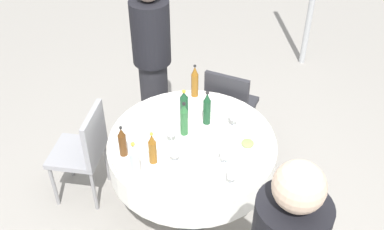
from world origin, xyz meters
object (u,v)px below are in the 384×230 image
plate_inner (210,105)px  chair_mid (85,148)px  bottle_clear_rear (135,161)px  bottle_brown_outer (122,142)px  bottle_green_right (184,120)px  bottle_amber_west (152,149)px  bottle_dark_green_near (184,105)px  wine_glass_near (171,131)px  dining_table (192,152)px  wine_glass_front (175,151)px  plate_south (145,122)px  wine_glass_mid (225,154)px  plate_left (247,145)px  chair_rear (229,103)px  wine_glass_rear (234,116)px  bottle_dark_green_mid (207,109)px  person_west (152,61)px  wine_glass_inner (232,174)px  plate_east (203,149)px  bottle_amber_front (195,82)px

plate_inner → chair_mid: bearing=-65.1°
bottle_clear_rear → bottle_brown_outer: bearing=-142.9°
chair_mid → bottle_green_right: bearing=-87.3°
bottle_amber_west → bottle_dark_green_near: 0.54m
bottle_green_right → wine_glass_near: (0.12, -0.07, -0.02)m
chair_mid → bottle_clear_rear: bearing=-128.8°
dining_table → wine_glass_near: 0.31m
wine_glass_front → plate_south: bearing=-141.0°
bottle_brown_outer → wine_glass_mid: (-0.03, 0.71, -0.02)m
bottle_clear_rear → plate_inner: size_ratio=1.43×
bottle_brown_outer → plate_left: bearing=105.7°
bottle_green_right → bottle_brown_outer: (0.30, -0.38, -0.02)m
wine_glass_front → chair_rear: (-1.06, 0.28, -0.32)m
dining_table → wine_glass_rear: bearing=121.8°
bottle_brown_outer → chair_rear: size_ratio=0.29×
bottle_dark_green_mid → wine_glass_rear: bottle_dark_green_mid is taller
bottle_dark_green_near → dining_table: bearing=24.2°
plate_left → chair_mid: (-0.01, -1.28, -0.23)m
plate_south → bottle_dark_green_near: bearing=112.9°
person_west → chair_mid: (0.86, -0.36, -0.33)m
dining_table → bottle_brown_outer: bearing=-59.2°
dining_table → bottle_amber_west: bearing=-36.1°
bottle_clear_rear → person_west: (-1.29, -0.21, -0.02)m
bottle_amber_west → plate_left: size_ratio=1.14×
dining_table → wine_glass_inner: (0.43, 0.34, 0.26)m
bottle_green_right → plate_east: size_ratio=1.10×
bottle_dark_green_near → wine_glass_inner: 0.79m
bottle_amber_west → bottle_amber_front: size_ratio=0.88×
wine_glass_near → chair_rear: 0.99m
bottle_green_right → chair_rear: (-0.74, 0.27, -0.35)m
wine_glass_front → wine_glass_near: wine_glass_near is taller
wine_glass_inner → bottle_amber_west: bearing=-102.9°
bottle_amber_west → plate_south: bearing=-157.9°
wine_glass_rear → bottle_green_right: bearing=-67.9°
bottle_amber_front → wine_glass_mid: (0.78, 0.34, -0.04)m
person_west → chair_rear: person_west is taller
bottle_dark_green_near → chair_mid: bottle_dark_green_near is taller
wine_glass_near → wine_glass_rear: wine_glass_near is taller
dining_table → bottle_dark_green_mid: 0.35m
dining_table → chair_mid: (0.02, -0.87, -0.07)m
bottle_amber_front → plate_east: bearing=14.8°
bottle_amber_west → plate_left: (-0.28, 0.63, -0.11)m
bottle_dark_green_near → wine_glass_mid: bearing=38.5°
wine_glass_mid → chair_rear: (-1.02, -0.06, -0.32)m
wine_glass_front → plate_inner: bearing=168.0°
dining_table → plate_east: bearing=39.6°
plate_left → plate_east: (0.10, -0.31, -0.00)m
bottle_amber_west → bottle_brown_outer: (-0.04, -0.22, -0.00)m
plate_left → bottle_amber_front: bearing=-139.3°
bottle_clear_rear → wine_glass_mid: bottle_clear_rear is taller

